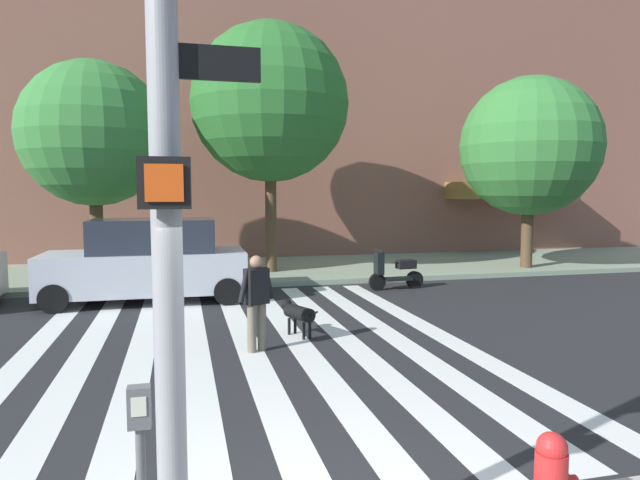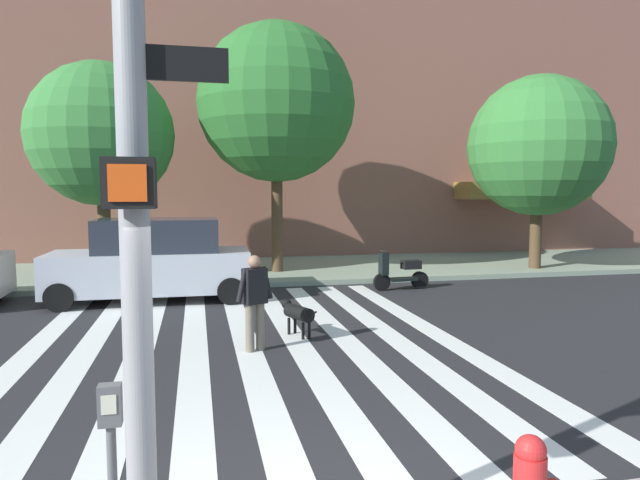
{
  "view_description": "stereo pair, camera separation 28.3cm",
  "coord_description": "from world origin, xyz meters",
  "px_view_note": "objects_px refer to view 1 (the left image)",
  "views": [
    {
      "loc": [
        -1.1,
        -3.96,
        2.7
      ],
      "look_at": [
        1.45,
        6.23,
        1.79
      ],
      "focal_mm": 31.22,
      "sensor_mm": 36.0,
      "label": 1
    },
    {
      "loc": [
        -0.83,
        -4.03,
        2.7
      ],
      "look_at": [
        1.45,
        6.23,
        1.79
      ],
      "focal_mm": 31.22,
      "sensor_mm": 36.0,
      "label": 2
    }
  ],
  "objects_px": {
    "traffic_light_pole": "(163,45)",
    "street_tree_further": "(530,147)",
    "pedestrian_dog_walker": "(257,298)",
    "dog_on_leash": "(298,313)",
    "parking_meter_curbside": "(141,461)",
    "parked_car_behind_first": "(148,262)",
    "street_tree_middle": "(270,104)",
    "parked_scooter": "(396,272)",
    "street_tree_nearest": "(94,134)"
  },
  "relations": [
    {
      "from": "traffic_light_pole",
      "to": "street_tree_further",
      "type": "bearing_deg",
      "value": 49.01
    },
    {
      "from": "pedestrian_dog_walker",
      "to": "dog_on_leash",
      "type": "xyz_separation_m",
      "value": [
        0.87,
        0.82,
        -0.48
      ]
    },
    {
      "from": "parking_meter_curbside",
      "to": "parked_car_behind_first",
      "type": "height_order",
      "value": "parked_car_behind_first"
    },
    {
      "from": "parking_meter_curbside",
      "to": "parked_car_behind_first",
      "type": "bearing_deg",
      "value": 92.86
    },
    {
      "from": "parking_meter_curbside",
      "to": "parked_car_behind_first",
      "type": "distance_m",
      "value": 10.69
    },
    {
      "from": "street_tree_further",
      "to": "traffic_light_pole",
      "type": "bearing_deg",
      "value": -130.99
    },
    {
      "from": "street_tree_middle",
      "to": "dog_on_leash",
      "type": "height_order",
      "value": "street_tree_middle"
    },
    {
      "from": "parked_scooter",
      "to": "dog_on_leash",
      "type": "distance_m",
      "value": 5.61
    },
    {
      "from": "street_tree_nearest",
      "to": "pedestrian_dog_walker",
      "type": "bearing_deg",
      "value": -66.04
    },
    {
      "from": "traffic_light_pole",
      "to": "street_tree_further",
      "type": "xyz_separation_m",
      "value": [
        11.4,
        13.11,
        0.67
      ]
    },
    {
      "from": "street_tree_nearest",
      "to": "street_tree_further",
      "type": "xyz_separation_m",
      "value": [
        13.71,
        -0.9,
        -0.16
      ]
    },
    {
      "from": "parked_scooter",
      "to": "pedestrian_dog_walker",
      "type": "height_order",
      "value": "pedestrian_dog_walker"
    },
    {
      "from": "parked_scooter",
      "to": "street_tree_further",
      "type": "bearing_deg",
      "value": 21.04
    },
    {
      "from": "dog_on_leash",
      "to": "parked_scooter",
      "type": "bearing_deg",
      "value": 49.13
    },
    {
      "from": "street_tree_middle",
      "to": "pedestrian_dog_walker",
      "type": "bearing_deg",
      "value": -100.71
    },
    {
      "from": "traffic_light_pole",
      "to": "parked_scooter",
      "type": "distance_m",
      "value": 12.79
    },
    {
      "from": "traffic_light_pole",
      "to": "parked_scooter",
      "type": "xyz_separation_m",
      "value": [
        5.83,
        10.97,
        -3.04
      ]
    },
    {
      "from": "street_tree_nearest",
      "to": "parked_scooter",
      "type": "bearing_deg",
      "value": -20.46
    },
    {
      "from": "traffic_light_pole",
      "to": "parking_meter_curbside",
      "type": "bearing_deg",
      "value": 136.72
    },
    {
      "from": "street_tree_nearest",
      "to": "dog_on_leash",
      "type": "height_order",
      "value": "street_tree_nearest"
    },
    {
      "from": "parked_car_behind_first",
      "to": "street_tree_nearest",
      "type": "distance_m",
      "value": 4.87
    },
    {
      "from": "parked_car_behind_first",
      "to": "street_tree_further",
      "type": "height_order",
      "value": "street_tree_further"
    },
    {
      "from": "street_tree_middle",
      "to": "street_tree_further",
      "type": "bearing_deg",
      "value": -7.52
    },
    {
      "from": "parked_scooter",
      "to": "dog_on_leash",
      "type": "height_order",
      "value": "parked_scooter"
    },
    {
      "from": "parked_scooter",
      "to": "dog_on_leash",
      "type": "xyz_separation_m",
      "value": [
        -3.67,
        -4.24,
        -0.03
      ]
    },
    {
      "from": "parked_scooter",
      "to": "street_tree_further",
      "type": "xyz_separation_m",
      "value": [
        5.57,
        2.14,
        3.71
      ]
    },
    {
      "from": "street_tree_middle",
      "to": "street_tree_nearest",
      "type": "bearing_deg",
      "value": -177.47
    },
    {
      "from": "pedestrian_dog_walker",
      "to": "street_tree_nearest",
      "type": "bearing_deg",
      "value": 113.96
    },
    {
      "from": "street_tree_nearest",
      "to": "street_tree_further",
      "type": "height_order",
      "value": "street_tree_further"
    },
    {
      "from": "dog_on_leash",
      "to": "pedestrian_dog_walker",
      "type": "bearing_deg",
      "value": -136.88
    },
    {
      "from": "parked_car_behind_first",
      "to": "dog_on_leash",
      "type": "xyz_separation_m",
      "value": [
        2.89,
        -4.13,
        -0.55
      ]
    },
    {
      "from": "parked_car_behind_first",
      "to": "dog_on_leash",
      "type": "relative_size",
      "value": 4.75
    },
    {
      "from": "parked_car_behind_first",
      "to": "street_tree_nearest",
      "type": "xyz_separation_m",
      "value": [
        -1.59,
        3.15,
        3.36
      ]
    },
    {
      "from": "traffic_light_pole",
      "to": "parking_meter_curbside",
      "type": "height_order",
      "value": "traffic_light_pole"
    },
    {
      "from": "traffic_light_pole",
      "to": "street_tree_nearest",
      "type": "height_order",
      "value": "street_tree_nearest"
    },
    {
      "from": "traffic_light_pole",
      "to": "parked_car_behind_first",
      "type": "relative_size",
      "value": 1.21
    },
    {
      "from": "traffic_light_pole",
      "to": "pedestrian_dog_walker",
      "type": "bearing_deg",
      "value": 77.75
    },
    {
      "from": "parking_meter_curbside",
      "to": "street_tree_middle",
      "type": "xyz_separation_m",
      "value": [
        3.06,
        14.05,
        4.42
      ]
    },
    {
      "from": "traffic_light_pole",
      "to": "pedestrian_dog_walker",
      "type": "xyz_separation_m",
      "value": [
        1.28,
        5.91,
        -2.59
      ]
    },
    {
      "from": "traffic_light_pole",
      "to": "street_tree_nearest",
      "type": "relative_size",
      "value": 0.92
    },
    {
      "from": "street_tree_further",
      "to": "dog_on_leash",
      "type": "distance_m",
      "value": 11.84
    },
    {
      "from": "traffic_light_pole",
      "to": "street_tree_middle",
      "type": "xyz_separation_m",
      "value": [
        2.86,
        14.24,
        1.93
      ]
    },
    {
      "from": "traffic_light_pole",
      "to": "street_tree_middle",
      "type": "distance_m",
      "value": 14.65
    },
    {
      "from": "parked_scooter",
      "to": "pedestrian_dog_walker",
      "type": "bearing_deg",
      "value": -131.93
    },
    {
      "from": "traffic_light_pole",
      "to": "parking_meter_curbside",
      "type": "distance_m",
      "value": 2.51
    },
    {
      "from": "traffic_light_pole",
      "to": "dog_on_leash",
      "type": "bearing_deg",
      "value": 72.22
    },
    {
      "from": "traffic_light_pole",
      "to": "parked_car_behind_first",
      "type": "height_order",
      "value": "traffic_light_pole"
    },
    {
      "from": "parked_scooter",
      "to": "pedestrian_dog_walker",
      "type": "relative_size",
      "value": 1.0
    },
    {
      "from": "street_tree_middle",
      "to": "dog_on_leash",
      "type": "relative_size",
      "value": 7.69
    },
    {
      "from": "pedestrian_dog_walker",
      "to": "parking_meter_curbside",
      "type": "bearing_deg",
      "value": -104.52
    }
  ]
}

